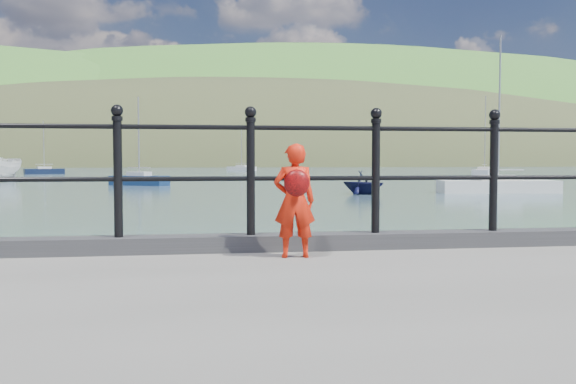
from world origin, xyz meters
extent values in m
plane|color=#2D4251|center=(0.00, 0.00, 0.00)|extent=(600.00, 600.00, 0.00)
cube|color=#28282B|center=(0.00, -0.15, 1.07)|extent=(60.00, 0.30, 0.15)
cylinder|color=black|center=(0.00, -0.15, 1.67)|extent=(18.00, 0.04, 0.04)
cylinder|color=black|center=(0.00, -0.15, 2.15)|extent=(18.00, 0.04, 0.04)
cylinder|color=black|center=(-1.80, -0.15, 1.67)|extent=(0.08, 0.08, 1.05)
sphere|color=black|center=(-1.80, -0.15, 2.29)|extent=(0.11, 0.11, 0.11)
cylinder|color=black|center=(-0.60, -0.15, 1.67)|extent=(0.08, 0.08, 1.05)
sphere|color=black|center=(-0.60, -0.15, 2.29)|extent=(0.11, 0.11, 0.11)
cylinder|color=black|center=(0.60, -0.15, 1.67)|extent=(0.08, 0.08, 1.05)
sphere|color=black|center=(0.60, -0.15, 2.29)|extent=(0.11, 0.11, 0.11)
cylinder|color=black|center=(1.80, -0.15, 1.67)|extent=(0.08, 0.08, 1.05)
sphere|color=black|center=(1.80, -0.15, 2.29)|extent=(0.11, 0.11, 0.11)
ellipsoid|color=#333A21|center=(20.00, 195.00, -15.40)|extent=(400.00, 100.00, 88.00)
ellipsoid|color=#387026|center=(60.00, 255.00, -27.30)|extent=(600.00, 180.00, 156.00)
cube|color=silver|center=(-35.00, 181.00, 3.00)|extent=(9.00, 6.00, 6.00)
cube|color=#4C4744|center=(-35.00, 181.00, 7.00)|extent=(9.50, 6.50, 2.00)
cube|color=silver|center=(-12.00, 181.00, 3.00)|extent=(9.00, 6.00, 6.00)
cube|color=#4C4744|center=(-12.00, 181.00, 7.00)|extent=(9.50, 6.50, 2.00)
cube|color=silver|center=(18.00, 181.00, 3.00)|extent=(9.00, 6.00, 6.00)
cube|color=#4C4744|center=(18.00, 181.00, 7.00)|extent=(9.50, 6.50, 2.00)
cube|color=silver|center=(45.00, 181.00, 3.00)|extent=(9.00, 6.00, 6.00)
cube|color=#4C4744|center=(45.00, 181.00, 7.00)|extent=(9.50, 6.50, 2.00)
imported|color=red|center=(-0.26, -0.59, 1.49)|extent=(0.38, 0.26, 0.99)
ellipsoid|color=red|center=(-0.26, -0.72, 1.65)|extent=(0.22, 0.11, 0.23)
imported|color=black|center=(7.65, 26.15, 0.64)|extent=(3.20, 3.20, 1.28)
cube|color=silver|center=(34.42, 66.51, 0.25)|extent=(5.65, 6.98, 0.90)
cube|color=beige|center=(34.42, 66.51, 0.75)|extent=(2.54, 2.83, 0.50)
cylinder|color=#A5A5A8|center=(34.42, 66.51, 5.29)|extent=(0.10, 0.10, 9.19)
cylinder|color=#A5A5A8|center=(34.42, 66.51, 1.30)|extent=(1.87, 2.68, 0.06)
cube|color=navy|center=(-5.46, 39.74, 0.25)|extent=(4.52, 3.45, 0.90)
cube|color=beige|center=(-5.46, 39.74, 0.75)|extent=(1.83, 1.64, 0.50)
cylinder|color=#A5A5A8|center=(-5.46, 39.74, 3.57)|extent=(0.10, 0.10, 5.74)
cylinder|color=#A5A5A8|center=(-5.46, 39.74, 1.30)|extent=(1.74, 1.06, 0.06)
cube|color=silver|center=(15.58, 26.44, 0.25)|extent=(6.73, 2.56, 0.90)
cube|color=beige|center=(15.58, 26.44, 0.75)|extent=(2.43, 1.53, 0.50)
cylinder|color=#A5A5A8|center=(15.58, 26.44, 4.74)|extent=(0.10, 0.10, 8.08)
cylinder|color=#A5A5A8|center=(15.58, 26.44, 1.30)|extent=(2.94, 0.40, 0.06)
cube|color=black|center=(-21.59, 79.09, 0.25)|extent=(5.15, 3.35, 0.90)
cube|color=beige|center=(-21.59, 79.09, 0.75)|extent=(2.01, 1.66, 0.50)
cylinder|color=#A5A5A8|center=(-21.59, 79.09, 3.85)|extent=(0.10, 0.10, 6.30)
cylinder|color=#A5A5A8|center=(-21.59, 79.09, 1.30)|extent=(2.07, 0.93, 0.06)
cube|color=silver|center=(6.25, 102.04, 0.25)|extent=(5.21, 4.09, 0.90)
cube|color=beige|center=(6.25, 102.04, 0.75)|extent=(2.12, 1.89, 0.50)
cylinder|color=#A5A5A8|center=(6.25, 102.04, 4.16)|extent=(0.10, 0.10, 6.91)
cylinder|color=#A5A5A8|center=(6.25, 102.04, 1.30)|extent=(2.00, 1.30, 0.06)
camera|label=1|loc=(-1.07, -5.80, 1.85)|focal=38.00mm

